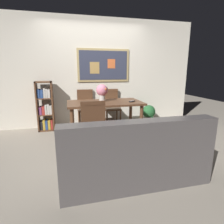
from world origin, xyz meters
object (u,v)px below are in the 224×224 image
Objects in this scene: leather_couch at (132,156)px; dining_chair_near_left at (93,123)px; dining_table at (105,107)px; bookshelf at (45,108)px; dining_chair_far_right at (111,104)px; dining_chair_far_left at (86,105)px; flower_vase at (102,91)px; tv_remote at (132,101)px; potted_ivy at (149,113)px.

dining_chair_near_left is at bearing 114.71° from leather_couch.
bookshelf is (-1.25, 0.71, -0.12)m from dining_table.
dining_chair_far_right is at bearing 66.04° from dining_chair_near_left.
dining_chair_far_left is 2.56× the size of flower_vase.
dining_chair_far_left is at bearing 133.57° from tv_remote.
bookshelf is 1.44m from flower_vase.
dining_table is 1.67× the size of dining_chair_far_right.
dining_chair_far_right reaches higher than dining_table.
bookshelf is at bearing 118.53° from leather_couch.
potted_ivy is at bearing 40.67° from dining_chair_near_left.
dining_chair_far_right is 5.91× the size of tv_remote.
leather_couch is at bearing -81.86° from dining_chair_far_left.
potted_ivy is 1.54× the size of flower_vase.
dining_chair_near_left is at bearing -91.53° from dining_chair_far_left.
dining_table is at bearing -67.31° from dining_chair_far_left.
dining_table is 0.32m from flower_vase.
potted_ivy is 1.62m from flower_vase.
dining_table is 0.82m from dining_chair_far_right.
dining_chair_near_left is 0.80× the size of bookshelf.
tv_remote is (0.59, -0.18, -0.20)m from flower_vase.
potted_ivy is (1.28, 2.26, -0.04)m from leather_couch.
dining_table is at bearing -112.75° from dining_chair_far_right.
leather_couch is at bearing -61.47° from bookshelf.
dining_chair_far_right is at bearing 67.25° from dining_table.
leather_couch is 1.79m from flower_vase.
leather_couch is 1.59× the size of bookshelf.
flower_vase is 0.65m from tv_remote.
dining_chair_near_left is 0.98m from flower_vase.
bookshelf is (-1.27, 2.33, 0.21)m from leather_couch.
leather_couch is at bearing -89.38° from dining_table.
leather_couch is 5.06× the size of flower_vase.
flower_vase is (0.28, -0.73, 0.42)m from dining_chair_far_left.
dining_chair_near_left is 1.00× the size of dining_chair_far_right.
dining_chair_far_left is at bearing 4.05° from bookshelf.
dining_chair_near_left reaches higher than dining_table.
dining_chair_far_right is (0.32, 0.75, -0.10)m from dining_table.
leather_couch is 11.68× the size of tv_remote.
leather_couch reaches higher than potted_ivy.
flower_vase is (0.32, 0.83, 0.42)m from dining_chair_near_left.
bookshelf is (-0.92, -0.07, -0.02)m from dining_chair_far_left.
tv_remote is at bearing -13.82° from dining_table.
dining_chair_far_right is 1.02m from potted_ivy.
dining_chair_near_left is at bearing -113.96° from dining_chair_far_right.
bookshelf is at bearing -175.95° from dining_chair_far_left.
dining_table is 1.67× the size of dining_chair_far_left.
dining_chair_near_left is at bearing -59.45° from bookshelf.
dining_chair_far_right is at bearing -2.27° from dining_chair_far_left.
leather_couch is 2.60m from potted_ivy.
dining_table is 1.67× the size of dining_chair_near_left.
potted_ivy is 1.18m from tv_remote.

